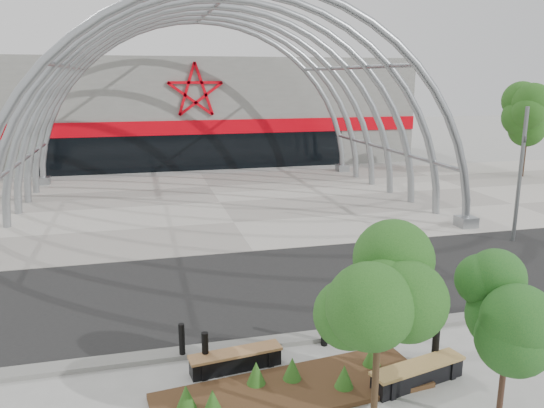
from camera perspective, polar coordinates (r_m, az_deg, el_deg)
ground at (r=14.34m, az=4.03°, el=-13.84°), size 140.00×140.00×0.00m
road at (r=17.39m, az=0.41°, el=-8.70°), size 140.00×7.00×0.02m
forecourt at (r=28.64m, az=-5.64°, el=0.18°), size 60.00×17.00×0.04m
kerb at (r=14.11m, az=4.36°, el=-14.08°), size 60.00×0.50×0.12m
arena_building at (r=45.79m, az=-9.21°, el=10.07°), size 34.00×15.24×8.00m
vault_canopy at (r=28.64m, az=-5.64°, el=0.18°), size 20.80×15.80×20.36m
planting_bed at (r=11.96m, az=1.90°, el=-19.04°), size 6.11×2.50×0.63m
signal_pole at (r=23.43m, az=25.15°, el=3.07°), size 0.15×0.77×5.47m
street_tree_0 at (r=9.51m, az=11.49°, el=-9.92°), size 1.74×1.74×3.96m
street_tree_1 at (r=10.84m, az=24.26°, el=-10.35°), size 1.42×1.42×3.36m
bench_0 at (r=12.76m, az=-3.92°, el=-16.44°), size 2.20×0.73×0.45m
bench_1 at (r=12.60m, az=15.39°, el=-17.26°), size 2.37×1.01×0.49m
bollard_0 at (r=12.63m, az=-7.19°, el=-15.52°), size 0.15×0.15×0.96m
bollard_1 at (r=13.22m, az=-9.66°, el=-14.36°), size 0.14×0.14×0.90m
bollard_2 at (r=13.64m, az=5.68°, el=-12.91°), size 0.17×0.17×1.05m
bollard_3 at (r=14.64m, az=13.87°, el=-11.28°), size 0.17×0.17×1.09m
bollard_4 at (r=13.15m, az=17.16°, el=-14.63°), size 0.16×0.16×1.03m
bg_tree_1 at (r=39.22m, az=25.90°, el=8.75°), size 2.70×2.70×5.91m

